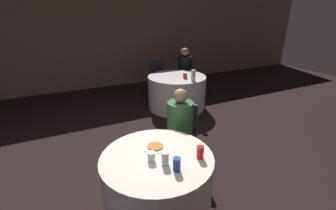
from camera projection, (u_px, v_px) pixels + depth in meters
The scene contains 16 objects.
ground_plane at pixel (146, 207), 2.47m from camera, with size 16.00×16.00×0.00m, color black.
wall_back at pixel (80, 38), 5.95m from camera, with size 16.00×0.06×2.80m.
table_near at pixel (158, 187), 2.25m from camera, with size 1.07×1.07×0.73m.
table_far at pixel (177, 92), 5.03m from camera, with size 1.27×1.27×0.73m.
chair_near_northeast at pixel (181, 130), 3.02m from camera, with size 0.57×0.57×0.88m.
chair_far_northeast at pixel (185, 74), 5.91m from camera, with size 0.56×0.56×0.88m.
chair_far_north at pixel (158, 74), 5.84m from camera, with size 0.40×0.41×0.88m.
person_green_jacket at pixel (178, 132), 2.86m from camera, with size 0.47×0.47×1.14m.
person_black_shirt at pixel (184, 72), 5.74m from camera, with size 0.46×0.48×1.21m.
pizza_plate_near at pixel (155, 147), 2.25m from camera, with size 0.24×0.24×0.02m.
soda_can_red at pixel (200, 152), 2.07m from camera, with size 0.07×0.07×0.12m.
soda_can_silver at pixel (165, 158), 1.98m from camera, with size 0.07×0.07×0.12m.
soda_can_blue at pixel (177, 164), 1.90m from camera, with size 0.07×0.07×0.12m.
cup_near at pixel (151, 157), 2.03m from camera, with size 0.07×0.07×0.09m.
bottle_far at pixel (193, 76), 4.49m from camera, with size 0.09×0.09×0.23m.
cup_far at pixel (185, 76), 4.71m from camera, with size 0.08×0.08×0.11m.
Camera 1 is at (-0.60, -1.79, 1.96)m, focal length 24.00 mm.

